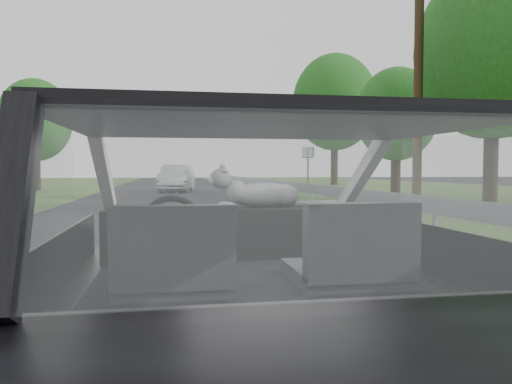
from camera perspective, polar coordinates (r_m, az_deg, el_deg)
name	(u,v)px	position (r m, az deg, el deg)	size (l,w,h in m)	color
subject_car	(254,272)	(2.51, -0.20, -9.09)	(1.80, 4.00, 1.45)	black
dashboard	(237,231)	(3.10, -2.18, -4.50)	(1.58, 0.45, 0.30)	black
driver_seat	(173,253)	(2.16, -9.46, -6.86)	(0.50, 0.72, 0.42)	#242427
passenger_seat	(352,248)	(2.31, 10.94, -6.25)	(0.50, 0.72, 0.42)	#242427
steering_wheel	(172,227)	(2.77, -9.59, -3.93)	(0.36, 0.36, 0.04)	black
cat	(263,193)	(3.06, 0.79, -0.13)	(0.59, 0.18, 0.27)	gray
guardrail	(351,194)	(13.30, 10.78, -0.23)	(0.05, 90.00, 0.32)	#8F959D
other_car	(177,178)	(27.64, -9.05, 1.58)	(1.78, 4.50, 1.48)	#B9BDC4
highway_sign	(308,169)	(28.33, 5.96, 2.61)	(0.10, 0.98, 2.46)	#0C4A20
utility_pole	(418,69)	(15.98, 18.08, 13.20)	(0.27, 0.27, 8.40)	#2F2319
tree_1	(492,86)	(21.20, 25.40, 10.88)	(5.76, 5.76, 8.73)	#1D4A1C
tree_2	(396,133)	(25.61, 15.73, 6.54)	(3.99, 3.99, 6.05)	#1D4A1C
tree_3	(335,121)	(39.70, 8.97, 7.97)	(6.53, 6.53, 9.89)	#1D4A1C
tree_6	(35,136)	(31.41, -23.89, 5.84)	(4.11, 4.11, 6.22)	#1D4A1C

